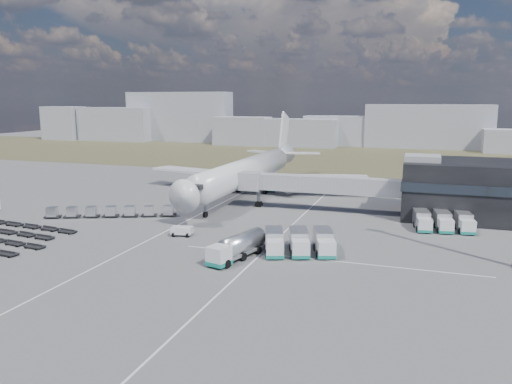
% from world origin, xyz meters
% --- Properties ---
extents(ground, '(420.00, 420.00, 0.00)m').
position_xyz_m(ground, '(0.00, 0.00, 0.00)').
color(ground, '#565659').
rests_on(ground, ground).
extents(grass_strip, '(420.00, 90.00, 0.01)m').
position_xyz_m(grass_strip, '(0.00, 110.00, 0.01)').
color(grass_strip, '#49472C').
rests_on(grass_strip, ground).
extents(lane_markings, '(47.12, 110.00, 0.01)m').
position_xyz_m(lane_markings, '(9.77, 3.00, 0.01)').
color(lane_markings, silver).
rests_on(lane_markings, ground).
extents(terminal, '(30.40, 16.40, 11.00)m').
position_xyz_m(terminal, '(47.77, 23.96, 5.25)').
color(terminal, black).
rests_on(terminal, ground).
extents(jet_bridge, '(30.30, 3.80, 7.05)m').
position_xyz_m(jet_bridge, '(15.90, 20.42, 5.05)').
color(jet_bridge, '#939399').
rests_on(jet_bridge, ground).
extents(airliner, '(51.59, 64.53, 17.62)m').
position_xyz_m(airliner, '(0.00, 32.38, 5.29)').
color(airliner, silver).
rests_on(airliner, ground).
extents(skyline, '(290.82, 23.36, 24.17)m').
position_xyz_m(skyline, '(-23.52, 152.28, 8.60)').
color(skyline, '#989AA6').
rests_on(skyline, ground).
extents(fuel_tanker, '(5.20, 10.44, 3.27)m').
position_xyz_m(fuel_tanker, '(13.64, -11.14, 1.64)').
color(fuel_tanker, silver).
rests_on(fuel_tanker, ground).
extents(pushback_tug, '(3.46, 2.39, 1.44)m').
position_xyz_m(pushback_tug, '(1.64, -3.35, 0.72)').
color(pushback_tug, silver).
rests_on(pushback_tug, ground).
extents(catering_truck, '(2.36, 5.62, 2.57)m').
position_xyz_m(catering_truck, '(3.58, 38.68, 1.31)').
color(catering_truck, silver).
rests_on(catering_truck, ground).
extents(service_trucks_near, '(10.91, 9.50, 2.79)m').
position_xyz_m(service_trucks_near, '(20.73, -6.00, 1.52)').
color(service_trucks_near, silver).
rests_on(service_trucks_near, ground).
extents(service_trucks_far, '(9.57, 7.83, 2.63)m').
position_xyz_m(service_trucks_far, '(39.70, 13.27, 1.43)').
color(service_trucks_far, silver).
rests_on(service_trucks_far, ground).
extents(uld_row, '(21.84, 10.36, 1.78)m').
position_xyz_m(uld_row, '(-15.91, 3.67, 1.06)').
color(uld_row, black).
rests_on(uld_row, ground).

